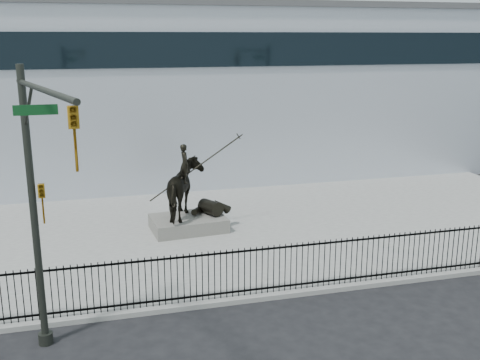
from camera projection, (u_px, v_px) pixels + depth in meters
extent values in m
plane|color=black|center=(306.00, 313.00, 15.86)|extent=(120.00, 120.00, 0.00)
cube|color=gray|center=(242.00, 231.00, 22.40)|extent=(30.00, 12.00, 0.15)
cube|color=silver|center=(185.00, 90.00, 33.47)|extent=(44.00, 14.00, 9.00)
cube|color=black|center=(291.00, 285.00, 16.96)|extent=(22.00, 0.05, 0.05)
cube|color=black|center=(292.00, 246.00, 16.65)|extent=(22.00, 0.05, 0.05)
cube|color=black|center=(291.00, 267.00, 16.81)|extent=(22.00, 0.03, 1.50)
cube|color=#605C57|center=(188.00, 223.00, 22.21)|extent=(3.00, 2.19, 0.53)
imported|color=black|center=(187.00, 189.00, 21.87)|extent=(2.11, 2.40, 2.26)
imported|color=black|center=(185.00, 164.00, 21.58)|extent=(0.41, 0.59, 1.53)
cylinder|color=black|center=(195.00, 169.00, 21.77)|extent=(3.63, 0.37, 2.30)
cylinder|color=#242722|center=(46.00, 338.00, 14.26)|extent=(0.36, 0.36, 0.30)
cylinder|color=#242722|center=(34.00, 213.00, 13.43)|extent=(0.18, 0.18, 7.00)
cylinder|color=#242722|center=(42.00, 90.00, 10.82)|extent=(1.47, 4.84, 0.12)
imported|color=#AD7513|center=(75.00, 139.00, 9.14)|extent=(0.18, 0.22, 1.10)
imported|color=#AD7513|center=(43.00, 204.00, 13.44)|extent=(0.16, 0.20, 1.00)
cube|color=#0C3F19|center=(36.00, 110.00, 11.75)|extent=(0.90, 0.03, 0.22)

